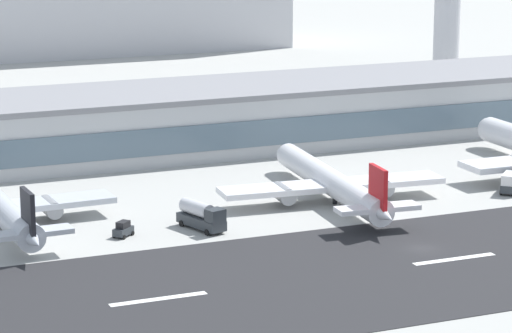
{
  "coord_description": "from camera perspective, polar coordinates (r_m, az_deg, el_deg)",
  "views": [
    {
      "loc": [
        -82.53,
        -138.35,
        48.6
      ],
      "look_at": [
        -10.54,
        32.74,
        5.28
      ],
      "focal_mm": 87.05,
      "sensor_mm": 36.0,
      "label": 1
    }
  ],
  "objects": [
    {
      "name": "terminal_building",
      "position": [
        228.38,
        -1.96,
        2.31
      ],
      "size": [
        203.92,
        25.94,
        11.44
      ],
      "color": "#B7BABC",
      "rests_on": "ground_plane"
    },
    {
      "name": "service_baggage_tug_0",
      "position": [
        173.06,
        -6.12,
        -2.89
      ],
      "size": [
        3.47,
        3.3,
        2.2
      ],
      "rotation": [
        0.0,
        0.0,
        3.85
      ],
      "color": "#2D3338",
      "rests_on": "ground_plane"
    },
    {
      "name": "runway_centreline_dash_4",
      "position": [
        164.2,
        9.1,
        -4.22
      ],
      "size": [
        12.0,
        1.2,
        0.01
      ],
      "primitive_type": "cube",
      "color": "white",
      "rests_on": "runway_strip"
    },
    {
      "name": "runway_strip",
      "position": [
        163.53,
        8.7,
        -4.29
      ],
      "size": [
        800.0,
        39.01,
        0.08
      ],
      "primitive_type": "cube",
      "color": "#262628",
      "rests_on": "ground_plane"
    },
    {
      "name": "service_fuel_truck_2",
      "position": [
        175.43,
        -2.53,
        -2.27
      ],
      "size": [
        4.98,
        8.89,
        3.95
      ],
      "rotation": [
        0.0,
        0.0,
        5.01
      ],
      "color": "#2D3338",
      "rests_on": "ground_plane"
    },
    {
      "name": "runway_centreline_dash_3",
      "position": [
        147.65,
        -4.5,
        -6.09
      ],
      "size": [
        12.0,
        1.2,
        0.01
      ],
      "primitive_type": "cube",
      "color": "white",
      "rests_on": "runway_strip"
    },
    {
      "name": "ground_plane",
      "position": [
        168.26,
        7.67,
        -3.77
      ],
      "size": [
        1400.0,
        1400.0,
        0.0
      ],
      "primitive_type": "plane",
      "color": "#A8A8A3"
    },
    {
      "name": "service_box_truck_1",
      "position": [
        199.89,
        11.66,
        -0.68
      ],
      "size": [
        5.91,
        5.97,
        3.25
      ],
      "rotation": [
        0.0,
        0.0,
        0.8
      ],
      "color": "#2D3338",
      "rests_on": "ground_plane"
    },
    {
      "name": "airliner_red_tail_gate_1",
      "position": [
        189.35,
        3.63,
        -0.83
      ],
      "size": [
        35.89,
        44.94,
        9.38
      ],
      "rotation": [
        0.0,
        0.0,
        1.49
      ],
      "color": "white",
      "rests_on": "ground_plane"
    }
  ]
}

